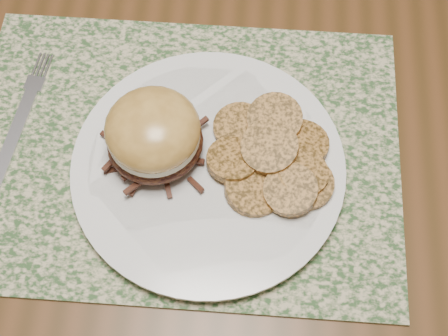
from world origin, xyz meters
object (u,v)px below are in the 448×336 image
(dining_table, at_px, (71,39))
(pork_sandwich, at_px, (154,135))
(dinner_plate, at_px, (208,168))
(fork, at_px, (22,117))

(dining_table, bearing_deg, pork_sandwich, -54.64)
(dinner_plate, height_order, fork, dinner_plate)
(dinner_plate, xyz_separation_m, fork, (-0.20, 0.05, -0.01))
(dinner_plate, relative_size, pork_sandwich, 2.12)
(dinner_plate, height_order, pork_sandwich, pork_sandwich)
(pork_sandwich, bearing_deg, fork, 143.37)
(pork_sandwich, distance_m, fork, 0.16)
(dining_table, relative_size, fork, 8.84)
(dining_table, bearing_deg, dinner_plate, -47.53)
(dining_table, height_order, fork, fork)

